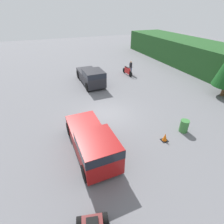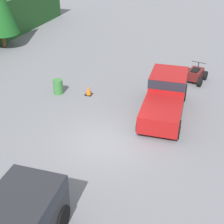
% 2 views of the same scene
% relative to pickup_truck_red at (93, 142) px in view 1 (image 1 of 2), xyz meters
% --- Properties ---
extents(ground_plane, '(80.00, 80.00, 0.00)m').
position_rel_pickup_truck_red_xyz_m(ground_plane, '(-3.84, 2.09, -0.97)').
color(ground_plane, slate).
extents(pickup_truck_red, '(5.19, 2.22, 1.82)m').
position_rel_pickup_truck_red_xyz_m(pickup_truck_red, '(0.00, 0.00, 0.00)').
color(pickup_truck_red, maroon).
rests_on(pickup_truck_red, ground_plane).
extents(pickup_truck_second, '(5.24, 2.16, 1.82)m').
position_rel_pickup_truck_red_xyz_m(pickup_truck_second, '(-10.39, 2.75, 0.00)').
color(pickup_truck_second, '#232328').
rests_on(pickup_truck_second, ground_plane).
extents(dirt_bike, '(2.20, 0.60, 1.17)m').
position_rel_pickup_truck_red_xyz_m(dirt_bike, '(-11.82, 7.75, -0.49)').
color(dirt_bike, black).
rests_on(dirt_bike, ground_plane).
extents(rider_person, '(0.46, 0.46, 1.69)m').
position_rel_pickup_truck_red_xyz_m(rider_person, '(-11.86, 8.19, -0.05)').
color(rider_person, navy).
rests_on(rider_person, ground_plane).
extents(traffic_cone, '(0.42, 0.42, 0.55)m').
position_rel_pickup_truck_red_xyz_m(traffic_cone, '(0.41, 4.62, -0.71)').
color(traffic_cone, black).
rests_on(traffic_cone, ground_plane).
extents(steel_barrel, '(0.58, 0.58, 0.88)m').
position_rel_pickup_truck_red_xyz_m(steel_barrel, '(0.04, 6.42, -0.53)').
color(steel_barrel, '#387A38').
rests_on(steel_barrel, ground_plane).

